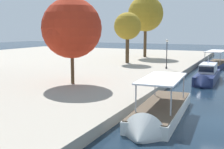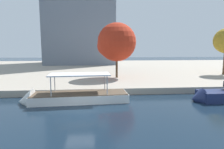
% 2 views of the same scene
% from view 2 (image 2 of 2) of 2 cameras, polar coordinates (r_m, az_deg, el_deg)
% --- Properties ---
extents(ground_plane, '(220.00, 220.00, 0.00)m').
position_cam_2_polar(ground_plane, '(16.79, -9.78, -11.89)').
color(ground_plane, '#142333').
extents(dock_promenade, '(120.00, 55.00, 0.81)m').
position_cam_2_polar(dock_promenade, '(50.04, -6.69, 1.77)').
color(dock_promenade, '#A39989').
rests_on(dock_promenade, ground_plane).
extents(tour_boat_2, '(11.50, 3.54, 4.14)m').
position_cam_2_polar(tour_boat_2, '(20.73, -12.58, -7.11)').
color(tour_boat_2, silver).
rests_on(tour_boat_2, ground_plane).
extents(tree_0, '(6.43, 6.37, 9.10)m').
position_cam_2_polar(tree_0, '(31.54, 1.29, 9.71)').
color(tree_0, '#4C3823').
rests_on(tree_0, dock_promenade).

